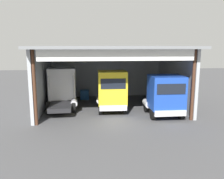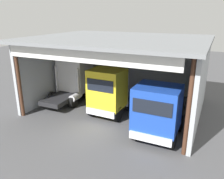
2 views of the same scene
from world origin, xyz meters
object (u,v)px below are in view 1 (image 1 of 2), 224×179
(truck_yellow_center_bay, at_px, (112,91))
(tool_cart, at_px, (85,95))
(truck_white_center_right_bay, at_px, (63,88))
(oil_drum, at_px, (85,94))
(truck_blue_center_left_bay, at_px, (165,95))

(truck_yellow_center_bay, xyz_separation_m, tool_cart, (-2.39, 5.10, -1.34))
(truck_white_center_right_bay, bearing_deg, truck_yellow_center_bay, -24.14)
(oil_drum, height_order, tool_cart, tool_cart)
(truck_yellow_center_bay, distance_m, oil_drum, 6.38)
(truck_white_center_right_bay, height_order, truck_blue_center_left_bay, truck_white_center_right_bay)
(truck_blue_center_left_bay, bearing_deg, oil_drum, -49.61)
(truck_white_center_right_bay, relative_size, truck_blue_center_left_bay, 1.17)
(oil_drum, bearing_deg, truck_white_center_right_bay, -116.71)
(truck_white_center_right_bay, xyz_separation_m, truck_blue_center_left_bay, (8.35, -3.59, -0.10))
(truck_white_center_right_bay, height_order, tool_cart, truck_white_center_right_bay)
(truck_yellow_center_bay, xyz_separation_m, oil_drum, (-2.31, 5.78, -1.40))
(oil_drum, xyz_separation_m, tool_cart, (-0.08, -0.68, 0.06))
(truck_white_center_right_bay, xyz_separation_m, truck_yellow_center_bay, (4.31, -1.81, -0.03))
(tool_cart, bearing_deg, truck_yellow_center_bay, -64.91)
(tool_cart, bearing_deg, oil_drum, 83.62)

